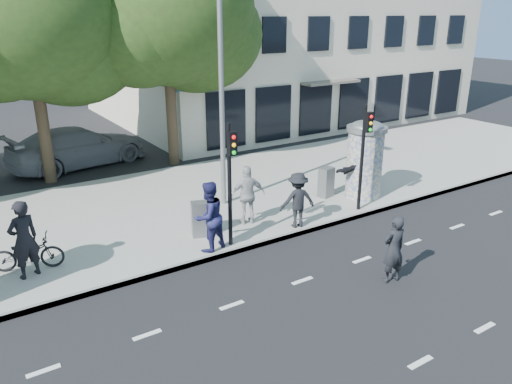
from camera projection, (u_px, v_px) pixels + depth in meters
ground at (341, 308)px, 11.10m from camera, size 120.00×120.00×0.00m
sidewalk at (192, 203)px, 16.99m from camera, size 40.00×8.00×0.15m
curb at (255, 245)px, 13.87m from camera, size 40.00×0.10×0.16m
lane_dash_near at (420, 362)px, 9.36m from camera, size 32.00×0.12×0.01m
lane_dash_far at (302, 281)px, 12.20m from camera, size 32.00×0.12×0.01m
ad_column_right at (365, 157)px, 16.94m from camera, size 1.36×1.36×2.65m
traffic_pole_near at (230, 173)px, 13.02m from camera, size 0.22×0.31×3.40m
traffic_pole_far at (364, 148)px, 15.48m from camera, size 0.22×0.31×3.40m
street_lamp at (222, 61)px, 15.11m from camera, size 0.25×0.93×8.00m
tree_near_left at (27, 16)px, 17.26m from camera, size 6.80×6.80×8.97m
tree_center at (165, 9)px, 19.42m from camera, size 7.00×7.00×9.30m
building at (274, 15)px, 30.96m from camera, size 20.30×15.85×12.00m
ped_b at (24, 240)px, 11.80m from camera, size 0.83×0.67×1.95m
ped_c at (209, 216)px, 13.16m from camera, size 1.09×0.94×1.92m
ped_d at (298, 200)px, 14.66m from camera, size 1.20×0.88×1.67m
ped_e at (248, 195)px, 14.86m from camera, size 1.19×0.88×1.81m
ped_f at (360, 172)px, 16.88m from camera, size 1.80×0.90×1.86m
man_road at (394, 249)px, 11.92m from camera, size 0.67×0.48×1.71m
bicycle at (28, 253)px, 12.31m from camera, size 1.11×1.79×0.89m
cabinet_left at (200, 219)px, 14.14m from camera, size 0.58×0.50×1.03m
cabinet_right at (326, 182)px, 17.17m from camera, size 0.57×0.47×1.04m
car_right at (78, 147)px, 21.03m from camera, size 3.49×6.12×1.67m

